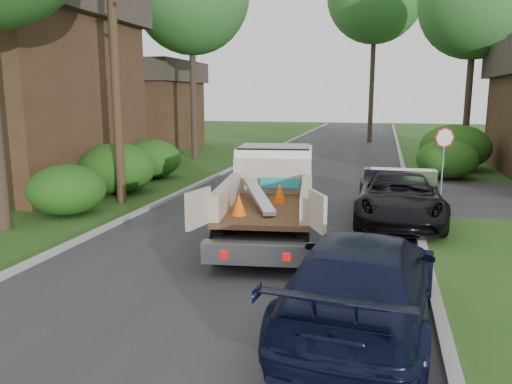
{
  "coord_description": "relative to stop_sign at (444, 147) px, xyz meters",
  "views": [
    {
      "loc": [
        3.09,
        -10.02,
        3.56
      ],
      "look_at": [
        0.05,
        1.87,
        1.2
      ],
      "focal_mm": 35.0,
      "sensor_mm": 36.0,
      "label": 1
    }
  ],
  "objects": [
    {
      "name": "ground",
      "position": [
        -5.2,
        -9.0,
        -1.78
      ],
      "size": [
        120.0,
        120.0,
        0.0
      ],
      "primitive_type": "plane",
      "color": "#234D16",
      "rests_on": "ground"
    },
    {
      "name": "house_left_far",
      "position": [
        -18.7,
        13.0,
        1.27
      ],
      "size": [
        7.56,
        7.56,
        6.0
      ],
      "color": "#392517",
      "rests_on": "ground"
    },
    {
      "name": "curb_left",
      "position": [
        -9.3,
        1.0,
        -1.72
      ],
      "size": [
        0.2,
        90.0,
        0.12
      ],
      "primitive_type": "cube",
      "color": "#9E9E99",
      "rests_on": "ground"
    },
    {
      "name": "hedge_left_a",
      "position": [
        -11.4,
        -6.0,
        -1.01
      ],
      "size": [
        2.34,
        2.34,
        1.53
      ],
      "primitive_type": "ellipsoid",
      "color": "#1C4910",
      "rests_on": "ground"
    },
    {
      "name": "hedge_right_b",
      "position": [
        1.3,
        7.0,
        -0.67
      ],
      "size": [
        3.38,
        3.38,
        2.21
      ],
      "primitive_type": "ellipsoid",
      "color": "#1C4910",
      "rests_on": "ground"
    },
    {
      "name": "hedge_right_a",
      "position": [
        0.6,
        4.0,
        -0.93
      ],
      "size": [
        2.6,
        2.6,
        1.7
      ],
      "primitive_type": "ellipsoid",
      "color": "#1C4910",
      "rests_on": "ground"
    },
    {
      "name": "navy_suv",
      "position": [
        -2.33,
        -11.5,
        -1.02
      ],
      "size": [
        2.58,
        5.37,
        1.51
      ],
      "primitive_type": "imported",
      "rotation": [
        0.0,
        0.0,
        3.05
      ],
      "color": "black",
      "rests_on": "ground"
    },
    {
      "name": "hedge_left_c",
      "position": [
        -12.0,
        1.0,
        -0.93
      ],
      "size": [
        2.6,
        2.6,
        1.7
      ],
      "primitive_type": "ellipsoid",
      "color": "#1C4910",
      "rests_on": "ground"
    },
    {
      "name": "stop_sign",
      "position": [
        0.0,
        0.0,
        0.0
      ],
      "size": [
        0.71,
        0.32,
        2.48
      ],
      "color": "slate",
      "rests_on": "ground"
    },
    {
      "name": "flatbed_truck",
      "position": [
        -4.93,
        -6.35,
        -0.59
      ],
      "size": [
        3.16,
        6.04,
        2.19
      ],
      "rotation": [
        0.0,
        0.0,
        0.14
      ],
      "color": "black",
      "rests_on": "ground"
    },
    {
      "name": "curb_right",
      "position": [
        -1.1,
        1.0,
        -1.72
      ],
      "size": [
        0.2,
        90.0,
        0.12
      ],
      "primitive_type": "cube",
      "color": "#9E9E99",
      "rests_on": "ground"
    },
    {
      "name": "black_pickup",
      "position": [
        -1.6,
        -4.36,
        -1.06
      ],
      "size": [
        2.38,
        5.16,
        1.43
      ],
      "primitive_type": "imported",
      "rotation": [
        0.0,
        0.0,
        0.0
      ],
      "color": "black",
      "rests_on": "ground"
    },
    {
      "name": "utility_pole",
      "position": [
        -10.68,
        -4.02,
        3.4
      ],
      "size": [
        2.42,
        1.25,
        10.0
      ],
      "color": "#382619",
      "rests_on": "ground"
    },
    {
      "name": "road",
      "position": [
        -5.2,
        1.0,
        -1.77
      ],
      "size": [
        8.0,
        90.0,
        0.02
      ],
      "primitive_type": "cube",
      "color": "#28282B",
      "rests_on": "ground"
    },
    {
      "name": "tree_right_far",
      "position": [
        2.3,
        11.0,
        6.7
      ],
      "size": [
        6.0,
        6.0,
        11.5
      ],
      "color": "#2D2119",
      "rests_on": "ground"
    },
    {
      "name": "hedge_left_b",
      "position": [
        -11.7,
        -2.5,
        -0.84
      ],
      "size": [
        2.86,
        2.86,
        1.87
      ],
      "primitive_type": "ellipsoid",
      "color": "#1C4910",
      "rests_on": "ground"
    }
  ]
}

